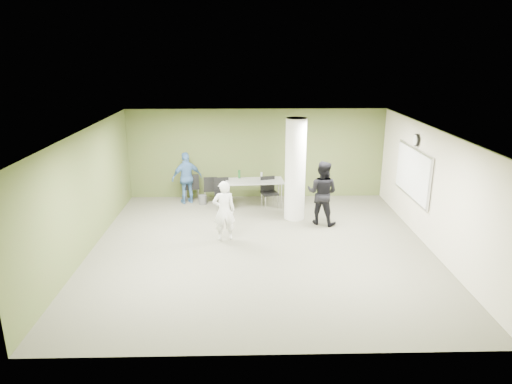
{
  "coord_description": "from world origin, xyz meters",
  "views": [
    {
      "loc": [
        -0.36,
        -9.97,
        4.5
      ],
      "look_at": [
        -0.09,
        1.0,
        1.08
      ],
      "focal_mm": 32.0,
      "sensor_mm": 36.0,
      "label": 1
    }
  ],
  "objects_px": {
    "folding_table": "(254,182)",
    "woman_white": "(224,211)",
    "chair_back_left": "(192,185)",
    "man_blue": "(187,178)",
    "man_black": "(322,193)"
  },
  "relations": [
    {
      "from": "folding_table",
      "to": "man_blue",
      "type": "relative_size",
      "value": 1.11
    },
    {
      "from": "man_black",
      "to": "man_blue",
      "type": "relative_size",
      "value": 1.09
    },
    {
      "from": "folding_table",
      "to": "woman_white",
      "type": "height_order",
      "value": "woman_white"
    },
    {
      "from": "folding_table",
      "to": "woman_white",
      "type": "distance_m",
      "value": 2.65
    },
    {
      "from": "chair_back_left",
      "to": "man_blue",
      "type": "distance_m",
      "value": 0.35
    },
    {
      "from": "man_blue",
      "to": "chair_back_left",
      "type": "bearing_deg",
      "value": -148.4
    },
    {
      "from": "chair_back_left",
      "to": "woman_white",
      "type": "bearing_deg",
      "value": 98.0
    },
    {
      "from": "woman_white",
      "to": "man_black",
      "type": "bearing_deg",
      "value": -166.79
    },
    {
      "from": "man_black",
      "to": "chair_back_left",
      "type": "bearing_deg",
      "value": -1.96
    },
    {
      "from": "chair_back_left",
      "to": "man_blue",
      "type": "height_order",
      "value": "man_blue"
    },
    {
      "from": "man_blue",
      "to": "folding_table",
      "type": "bearing_deg",
      "value": 146.92
    },
    {
      "from": "man_black",
      "to": "woman_white",
      "type": "bearing_deg",
      "value": 48.73
    },
    {
      "from": "woman_white",
      "to": "man_blue",
      "type": "relative_size",
      "value": 0.95
    },
    {
      "from": "folding_table",
      "to": "woman_white",
      "type": "bearing_deg",
      "value": -111.73
    },
    {
      "from": "woman_white",
      "to": "man_blue",
      "type": "distance_m",
      "value": 3.14
    }
  ]
}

